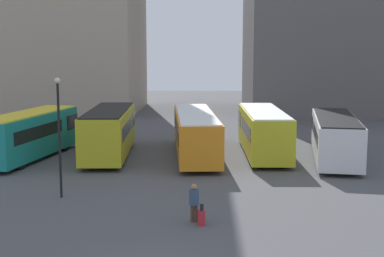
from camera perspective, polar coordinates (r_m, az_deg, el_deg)
The scene contains 8 objects.
bus_0 at distance 36.15m, azimuth -16.92°, elevation -0.53°, with size 4.09×10.07×3.01m.
bus_1 at distance 35.68m, azimuth -8.81°, elevation -0.25°, with size 3.11×9.97×3.15m.
bus_2 at distance 35.60m, azimuth 0.35°, elevation -0.37°, with size 3.50×12.34×2.89m.
bus_3 at distance 36.19m, azimuth 7.59°, elevation -0.21°, with size 2.73×10.34×3.03m.
bus_4 at distance 35.54m, azimuth 15.01°, elevation -0.76°, with size 4.23×10.96×2.80m.
traveler at distance 21.91m, azimuth 0.22°, elevation -7.57°, with size 0.46×0.46×1.59m.
suitcase at distance 21.68m, azimuth 1.01°, elevation -9.46°, with size 0.31×0.36×0.91m.
lamp_post_0 at distance 25.81m, azimuth -14.00°, elevation 0.07°, with size 0.28×0.28×5.71m.
Camera 1 is at (1.59, -14.43, 6.91)m, focal length 50.00 mm.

